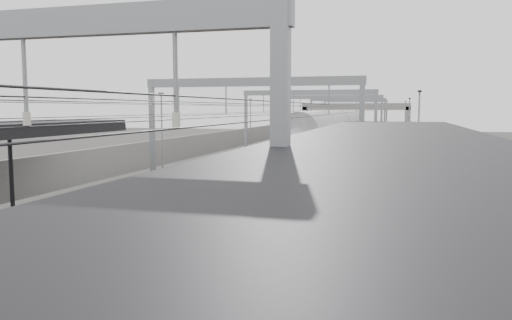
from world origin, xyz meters
The scene contains 12 objects.
platform_left centered at (-8.00, 45.00, 0.50)m, with size 4.00×120.00×1.00m, color black.
platform_right centered at (8.00, 45.00, 0.50)m, with size 4.00×120.00×1.00m, color black.
tracks centered at (0.00, 45.00, 0.05)m, with size 11.40×140.00×0.20m.
overhead_line centered at (0.00, 51.62, 6.14)m, with size 13.00×140.00×6.60m.
canopy_right centered at (8.03, 2.99, 5.09)m, with size 4.40×30.00×4.24m.
overbridge centered at (0.00, 100.00, 5.31)m, with size 22.00×2.20×6.90m.
wall_left centered at (-11.20, 45.00, 1.60)m, with size 0.30×120.00×3.20m, color gray.
wall_right centered at (11.20, 45.00, 1.60)m, with size 0.30×120.00×3.20m, color gray.
train centered at (1.50, 50.69, 2.19)m, with size 2.84×51.79×4.49m.
signal_green centered at (-5.20, 66.52, 2.42)m, with size 0.32×0.32×3.48m.
signal_red_near centered at (3.20, 66.58, 2.42)m, with size 0.32×0.32×3.48m.
signal_red_far centered at (5.40, 72.09, 2.42)m, with size 0.32×0.32×3.48m.
Camera 1 is at (8.06, -5.75, 5.84)m, focal length 35.00 mm.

